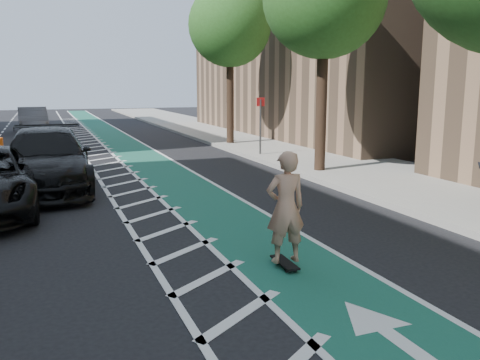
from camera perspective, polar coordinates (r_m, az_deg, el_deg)
name	(u,v)px	position (r m, az deg, el deg)	size (l,w,h in m)	color
ground	(111,292)	(7.85, -14.30, -12.09)	(120.00, 120.00, 0.00)	black
bike_lane	(162,172)	(17.87, -8.76, 0.92)	(2.00, 90.00, 0.01)	#164F3D
buffer_strip	(118,175)	(17.62, -13.52, 0.60)	(1.40, 90.00, 0.01)	silver
sidewalk_right	(325,160)	(20.26, 9.49, 2.23)	(5.00, 90.00, 0.15)	gray
curb_right	(268,163)	(19.13, 3.16, 1.89)	(0.12, 90.00, 0.16)	gray
tree_r_d	(233,25)	(24.94, -0.79, 17.06)	(4.20, 4.20, 7.90)	#382619
sign_post	(260,125)	(21.02, 2.31, 6.17)	(0.35, 0.08, 2.47)	#4C4C4C
skateboard	(285,263)	(8.57, 5.03, -9.22)	(0.24, 0.77, 0.10)	black
skateboarder	(286,207)	(8.30, 5.13, -3.07)	(0.67, 0.44, 1.85)	tan
suv_far	(46,160)	(15.58, -20.93, 2.13)	(2.45, 6.01, 1.75)	black
car_grey	(33,120)	(34.83, -22.23, 6.26)	(1.69, 4.86, 1.60)	#57575C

